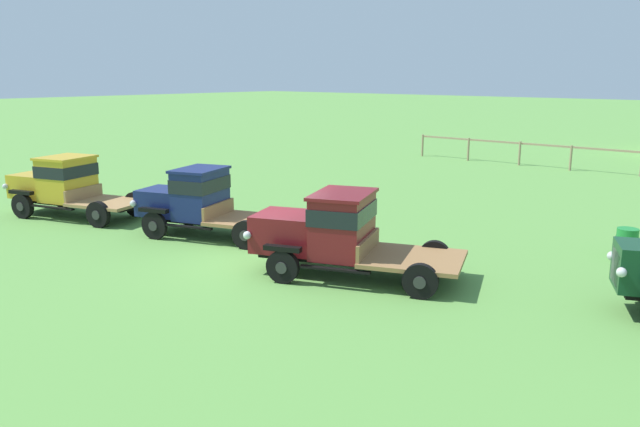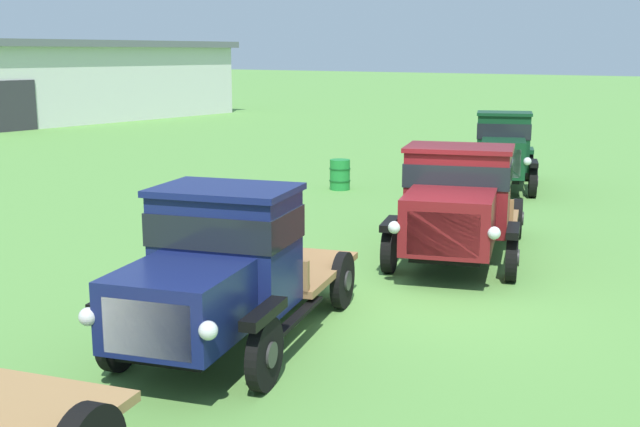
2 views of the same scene
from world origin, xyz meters
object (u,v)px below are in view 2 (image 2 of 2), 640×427
Objects in this scene: vintage_truck_second_in_line at (222,267)px; vintage_truck_far_side at (503,151)px; oil_drum_beside_row at (340,175)px; vintage_truck_midrow_center at (457,203)px; farm_shed at (22,81)px.

vintage_truck_far_side reaches higher than vintage_truck_second_in_line.
vintage_truck_far_side is at bearing 10.22° from vintage_truck_second_in_line.
vintage_truck_far_side is 4.52m from oil_drum_beside_row.
vintage_truck_far_side is (13.56, 2.45, -0.04)m from vintage_truck_second_in_line.
vintage_truck_midrow_center is at bearing -2.74° from vintage_truck_second_in_line.
vintage_truck_second_in_line is 5.66m from vintage_truck_midrow_center.
vintage_truck_far_side is at bearing -51.08° from oil_drum_beside_row.
vintage_truck_second_in_line is at bearing 177.26° from vintage_truck_midrow_center.
vintage_truck_midrow_center is 6.66× the size of oil_drum_beside_row.
vintage_truck_second_in_line is at bearing -151.12° from oil_drum_beside_row.
vintage_truck_second_in_line reaches higher than oil_drum_beside_row.
vintage_truck_midrow_center is 1.17× the size of vintage_truck_far_side.
vintage_truck_midrow_center reaches higher than oil_drum_beside_row.
farm_shed is 4.73× the size of vintage_truck_second_in_line.
oil_drum_beside_row is (-2.81, 3.48, -0.64)m from vintage_truck_far_side.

